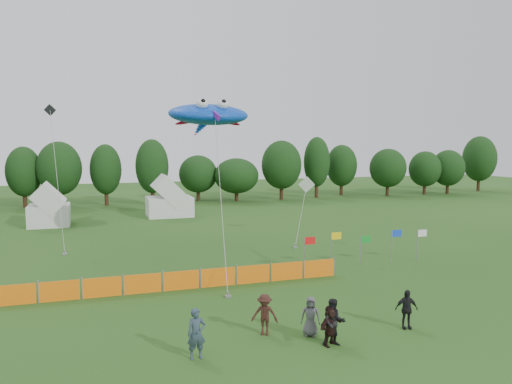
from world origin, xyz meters
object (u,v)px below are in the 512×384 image
object	(u,v)px
spectator_a	(196,334)
spectator_f	(330,325)
tent_right	(169,200)
stingray_kite	(208,115)
barrier_fence	(181,280)
spectator_b	(334,322)
tent_left	(49,208)
spectator_c	(265,315)
spectator_e	(310,316)
spectator_d	(406,309)

from	to	relation	value
spectator_a	spectator_f	world-z (taller)	spectator_a
tent_right	stingray_kite	world-z (taller)	stingray_kite
barrier_fence	spectator_b	world-z (taller)	spectator_b
tent_left	spectator_c	distance (m)	32.97
tent_right	spectator_c	xyz separation A→B (m)	(-1.19, -33.84, -0.84)
spectator_a	spectator_b	distance (m)	5.25
tent_left	spectator_b	world-z (taller)	tent_left
spectator_b	spectator_f	distance (m)	0.18
tent_left	spectator_e	xyz separation A→B (m)	(12.08, -31.95, -0.83)
barrier_fence	tent_left	bearing A→B (deg)	108.84
tent_left	barrier_fence	size ratio (longest dim) A/B	0.21
tent_right	spectator_d	size ratio (longest dim) A/B	2.86
spectator_a	spectator_d	xyz separation A→B (m)	(8.92, 0.15, -0.10)
tent_left	tent_right	size ratio (longest dim) A/B	0.78
spectator_d	spectator_c	bearing A→B (deg)	-177.69
spectator_f	stingray_kite	world-z (taller)	stingray_kite
spectator_f	stingray_kite	xyz separation A→B (m)	(-0.53, 18.46, 8.90)
spectator_a	spectator_c	size ratio (longest dim) A/B	1.10
barrier_fence	spectator_a	distance (m)	8.62
stingray_kite	tent_left	bearing A→B (deg)	129.14
tent_right	spectator_c	world-z (taller)	tent_right
spectator_f	tent_left	bearing A→B (deg)	84.68
stingray_kite	spectator_a	bearing A→B (deg)	-104.28
tent_right	spectator_b	size ratio (longest dim) A/B	2.58
spectator_a	spectator_f	distance (m)	5.13
tent_left	stingray_kite	bearing A→B (deg)	-50.86
barrier_fence	spectator_d	bearing A→B (deg)	-46.41
tent_right	spectator_d	world-z (taller)	tent_right
tent_left	spectator_a	world-z (taller)	tent_left
tent_left	spectator_f	world-z (taller)	tent_left
spectator_c	spectator_d	world-z (taller)	spectator_c
spectator_a	stingray_kite	bearing A→B (deg)	73.60
tent_right	spectator_b	world-z (taller)	tent_right
spectator_b	spectator_e	size ratio (longest dim) A/B	1.14
spectator_a	spectator_d	bearing A→B (deg)	-1.18
spectator_d	spectator_e	world-z (taller)	spectator_d
tent_left	spectator_f	xyz separation A→B (m)	(12.41, -33.06, -0.85)
tent_right	spectator_a	xyz separation A→B (m)	(-4.25, -35.18, -0.75)
spectator_b	stingray_kite	world-z (taller)	stingray_kite
barrier_fence	spectator_f	xyz separation A→B (m)	(4.20, -9.00, 0.29)
stingray_kite	barrier_fence	bearing A→B (deg)	-111.21
spectator_c	tent_right	bearing A→B (deg)	116.52
tent_left	spectator_e	size ratio (longest dim) A/B	2.29
tent_right	spectator_d	bearing A→B (deg)	-82.40
stingray_kite	tent_right	bearing A→B (deg)	91.12
spectator_e	spectator_c	bearing A→B (deg)	-176.24
spectator_e	stingray_kite	distance (m)	19.49
barrier_fence	spectator_e	xyz separation A→B (m)	(3.87, -7.89, 0.30)
spectator_c	spectator_f	size ratio (longest dim) A/B	1.07
spectator_e	stingray_kite	bearing A→B (deg)	115.46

